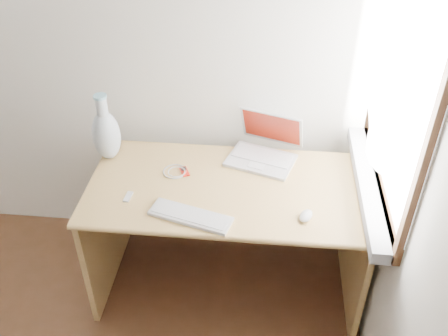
# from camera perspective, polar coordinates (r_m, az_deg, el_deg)

# --- Properties ---
(back_wall) EXTENTS (3.50, 0.04, 2.60)m
(back_wall) POSITION_cam_1_polar(r_m,az_deg,el_deg) (2.79, -20.86, 14.60)
(back_wall) COLOR white
(back_wall) RESTS_ON floor
(window) EXTENTS (0.11, 0.99, 1.10)m
(window) POSITION_cam_1_polar(r_m,az_deg,el_deg) (2.18, 18.96, 8.30)
(window) COLOR white
(window) RESTS_ON right_wall
(desk) EXTENTS (1.37, 0.68, 0.72)m
(desk) POSITION_cam_1_polar(r_m,az_deg,el_deg) (2.62, 0.59, -4.49)
(desk) COLOR tan
(desk) RESTS_ON floor
(laptop) EXTENTS (0.39, 0.37, 0.23)m
(laptop) POSITION_cam_1_polar(r_m,az_deg,el_deg) (2.60, 4.31, 2.23)
(laptop) COLOR silver
(laptop) RESTS_ON desk
(external_keyboard) EXTENTS (0.40, 0.21, 0.02)m
(external_keyboard) POSITION_cam_1_polar(r_m,az_deg,el_deg) (2.26, -3.84, -5.49)
(external_keyboard) COLOR white
(external_keyboard) RESTS_ON desk
(mouse) EXTENTS (0.08, 0.10, 0.03)m
(mouse) POSITION_cam_1_polar(r_m,az_deg,el_deg) (2.27, 9.35, -5.41)
(mouse) COLOR silver
(mouse) RESTS_ON desk
(ipod) EXTENTS (0.06, 0.09, 0.01)m
(ipod) POSITION_cam_1_polar(r_m,az_deg,el_deg) (2.53, -4.55, -0.38)
(ipod) COLOR red
(ipod) RESTS_ON desk
(cable_coil) EXTENTS (0.14, 0.14, 0.01)m
(cable_coil) POSITION_cam_1_polar(r_m,az_deg,el_deg) (2.53, -5.63, -0.39)
(cable_coil) COLOR white
(cable_coil) RESTS_ON desk
(remote) EXTENTS (0.03, 0.08, 0.01)m
(remote) POSITION_cam_1_polar(r_m,az_deg,el_deg) (2.41, -10.90, -3.24)
(remote) COLOR white
(remote) RESTS_ON desk
(vase) EXTENTS (0.14, 0.14, 0.37)m
(vase) POSITION_cam_1_polar(r_m,az_deg,el_deg) (2.61, -13.33, 3.86)
(vase) COLOR white
(vase) RESTS_ON desk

